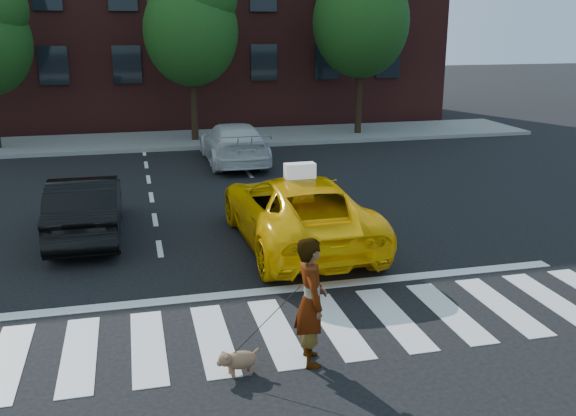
{
  "coord_description": "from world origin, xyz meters",
  "views": [
    {
      "loc": [
        -2.04,
        -9.01,
        4.72
      ],
      "look_at": [
        0.96,
        3.14,
        1.1
      ],
      "focal_mm": 40.0,
      "sensor_mm": 36.0,
      "label": 1
    }
  ],
  "objects_px": {
    "taxi": "(297,210)",
    "dog": "(237,360)",
    "tree_mid": "(191,19)",
    "black_sedan": "(86,207)",
    "woman": "(311,301)",
    "white_suv": "(234,143)",
    "tree_right": "(362,9)"
  },
  "relations": [
    {
      "from": "taxi",
      "to": "dog",
      "type": "distance_m",
      "value": 5.65
    },
    {
      "from": "tree_mid",
      "to": "black_sedan",
      "type": "height_order",
      "value": "tree_mid"
    },
    {
      "from": "tree_mid",
      "to": "woman",
      "type": "distance_m",
      "value": 18.43
    },
    {
      "from": "white_suv",
      "to": "dog",
      "type": "bearing_deg",
      "value": 80.69
    },
    {
      "from": "taxi",
      "to": "black_sedan",
      "type": "distance_m",
      "value": 4.82
    },
    {
      "from": "taxi",
      "to": "dog",
      "type": "relative_size",
      "value": 8.55
    },
    {
      "from": "black_sedan",
      "to": "dog",
      "type": "relative_size",
      "value": 6.64
    },
    {
      "from": "white_suv",
      "to": "woman",
      "type": "height_order",
      "value": "woman"
    },
    {
      "from": "black_sedan",
      "to": "dog",
      "type": "distance_m",
      "value": 7.18
    },
    {
      "from": "woman",
      "to": "black_sedan",
      "type": "bearing_deg",
      "value": 31.25
    },
    {
      "from": "tree_mid",
      "to": "black_sedan",
      "type": "xyz_separation_m",
      "value": [
        -3.68,
        -11.33,
        -4.14
      ]
    },
    {
      "from": "tree_mid",
      "to": "tree_right",
      "type": "relative_size",
      "value": 0.92
    },
    {
      "from": "tree_right",
      "to": "woman",
      "type": "height_order",
      "value": "tree_right"
    },
    {
      "from": "dog",
      "to": "taxi",
      "type": "bearing_deg",
      "value": 53.27
    },
    {
      "from": "black_sedan",
      "to": "white_suv",
      "type": "height_order",
      "value": "black_sedan"
    },
    {
      "from": "black_sedan",
      "to": "woman",
      "type": "bearing_deg",
      "value": 117.3
    },
    {
      "from": "tree_right",
      "to": "taxi",
      "type": "bearing_deg",
      "value": -115.36
    },
    {
      "from": "white_suv",
      "to": "tree_right",
      "type": "bearing_deg",
      "value": -145.64
    },
    {
      "from": "black_sedan",
      "to": "woman",
      "type": "relative_size",
      "value": 2.27
    },
    {
      "from": "taxi",
      "to": "woman",
      "type": "height_order",
      "value": "woman"
    },
    {
      "from": "white_suv",
      "to": "dog",
      "type": "relative_size",
      "value": 7.51
    },
    {
      "from": "tree_mid",
      "to": "woman",
      "type": "bearing_deg",
      "value": -90.84
    },
    {
      "from": "tree_right",
      "to": "white_suv",
      "type": "relative_size",
      "value": 1.58
    },
    {
      "from": "taxi",
      "to": "black_sedan",
      "type": "xyz_separation_m",
      "value": [
        -4.55,
        1.61,
        -0.06
      ]
    },
    {
      "from": "white_suv",
      "to": "woman",
      "type": "relative_size",
      "value": 2.57
    },
    {
      "from": "taxi",
      "to": "white_suv",
      "type": "distance_m",
      "value": 8.71
    },
    {
      "from": "tree_right",
      "to": "dog",
      "type": "bearing_deg",
      "value": -114.76
    },
    {
      "from": "white_suv",
      "to": "tree_mid",
      "type": "bearing_deg",
      "value": -78.67
    },
    {
      "from": "woman",
      "to": "taxi",
      "type": "bearing_deg",
      "value": -8.41
    },
    {
      "from": "dog",
      "to": "white_suv",
      "type": "bearing_deg",
      "value": 67.41
    },
    {
      "from": "tree_right",
      "to": "woman",
      "type": "relative_size",
      "value": 4.07
    },
    {
      "from": "tree_right",
      "to": "black_sedan",
      "type": "xyz_separation_m",
      "value": [
        -10.68,
        -11.33,
        -4.55
      ]
    }
  ]
}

